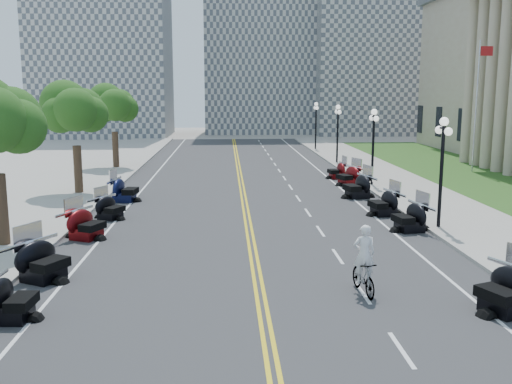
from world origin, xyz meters
name	(u,v)px	position (x,y,z in m)	size (l,w,h in m)	color
ground	(254,258)	(0.00, 0.00, 0.00)	(160.00, 160.00, 0.00)	gray
road	(245,206)	(0.00, 10.00, 0.00)	(16.00, 90.00, 0.01)	#333335
centerline_yellow_a	(243,206)	(-0.12, 10.00, 0.01)	(0.12, 90.00, 0.00)	yellow
centerline_yellow_b	(247,206)	(0.12, 10.00, 0.01)	(0.12, 90.00, 0.00)	yellow
edge_line_north	(360,204)	(6.40, 10.00, 0.01)	(0.12, 90.00, 0.00)	white
edge_line_south	(128,207)	(-6.40, 10.00, 0.01)	(0.12, 90.00, 0.00)	white
lane_dash_4	(401,350)	(3.20, -8.00, 0.01)	(0.12, 2.00, 0.00)	white
lane_dash_5	(362,293)	(3.20, -4.00, 0.01)	(0.12, 2.00, 0.00)	white
lane_dash_6	(338,256)	(3.20, 0.00, 0.01)	(0.12, 2.00, 0.00)	white
lane_dash_7	(320,231)	(3.20, 4.00, 0.01)	(0.12, 2.00, 0.00)	white
lane_dash_8	(308,212)	(3.20, 8.00, 0.01)	(0.12, 2.00, 0.00)	white
lane_dash_9	(298,198)	(3.20, 12.00, 0.01)	(0.12, 2.00, 0.00)	white
lane_dash_10	(291,187)	(3.20, 16.00, 0.01)	(0.12, 2.00, 0.00)	white
lane_dash_11	(284,178)	(3.20, 20.00, 0.01)	(0.12, 2.00, 0.00)	white
lane_dash_12	(279,171)	(3.20, 24.00, 0.01)	(0.12, 2.00, 0.00)	white
lane_dash_13	(275,164)	(3.20, 28.00, 0.01)	(0.12, 2.00, 0.00)	white
lane_dash_14	(271,159)	(3.20, 32.00, 0.01)	(0.12, 2.00, 0.00)	white
lane_dash_15	(268,154)	(3.20, 36.00, 0.01)	(0.12, 2.00, 0.00)	white
lane_dash_16	(265,150)	(3.20, 40.00, 0.01)	(0.12, 2.00, 0.00)	white
lane_dash_17	(263,147)	(3.20, 44.00, 0.01)	(0.12, 2.00, 0.00)	white
lane_dash_18	(261,144)	(3.20, 48.00, 0.01)	(0.12, 2.00, 0.00)	white
lane_dash_19	(259,141)	(3.20, 52.00, 0.01)	(0.12, 2.00, 0.00)	white
sidewalk_north	(432,203)	(10.50, 10.00, 0.07)	(5.00, 90.00, 0.15)	#9E9991
sidewalk_south	(51,206)	(-10.50, 10.00, 0.07)	(5.00, 90.00, 0.15)	#9E9991
lawn	(489,180)	(17.50, 18.00, 0.05)	(9.00, 60.00, 0.10)	#356023
distant_block_a	(103,42)	(-18.00, 62.00, 13.00)	(18.00, 14.00, 26.00)	gray
distant_block_b	(258,33)	(4.00, 68.00, 15.00)	(16.00, 12.00, 30.00)	gray
distant_block_c	(380,59)	(22.00, 65.00, 11.00)	(20.00, 14.00, 22.00)	gray
street_lamp_2	(441,173)	(8.60, 4.00, 2.60)	(0.50, 1.20, 4.90)	black
street_lamp_3	(373,147)	(8.60, 16.00, 2.60)	(0.50, 1.20, 4.90)	black
street_lamp_4	(337,134)	(8.60, 28.00, 2.60)	(0.50, 1.20, 4.90)	black
street_lamp_5	(316,126)	(8.60, 40.00, 2.60)	(0.50, 1.20, 4.90)	black
flagpole	(476,108)	(18.00, 22.00, 5.00)	(1.10, 0.20, 10.00)	silver
tree_3	(75,116)	(-10.00, 14.00, 4.75)	(4.80, 4.80, 9.20)	#235619
tree_4	(114,110)	(-10.00, 26.00, 4.75)	(4.80, 4.80, 9.20)	#235619
motorcycle_n_4	(507,288)	(6.86, -5.82, 0.75)	(2.15, 2.15, 1.50)	black
motorcycle_n_6	(410,215)	(7.20, 3.80, 0.73)	(2.07, 2.07, 1.45)	black
motorcycle_n_7	(384,202)	(6.95, 7.16, 0.72)	(2.05, 2.05, 1.44)	black
motorcycle_n_8	(358,185)	(6.71, 12.00, 0.78)	(2.23, 2.23, 1.56)	black
motorcycle_n_9	(349,175)	(7.16, 16.56, 0.73)	(2.10, 2.10, 1.47)	#590A0C
motorcycle_n_10	(337,170)	(6.99, 19.63, 0.66)	(1.89, 1.89, 1.32)	#590A0C
motorcycle_s_4	(10,297)	(-6.95, -5.62, 0.68)	(1.93, 1.93, 1.35)	black
motorcycle_s_5	(43,258)	(-7.11, -2.25, 0.76)	(2.17, 2.17, 1.52)	black
motorcycle_s_6	(86,222)	(-7.00, 3.20, 0.72)	(2.07, 2.07, 1.45)	#590A0C
motorcycle_s_7	(110,206)	(-6.75, 7.01, 0.64)	(1.84, 1.84, 1.29)	black
motorcycle_s_8	(124,188)	(-6.84, 11.61, 0.76)	(2.17, 2.17, 1.52)	black
bicycle	(363,277)	(3.19, -4.07, 0.55)	(0.52, 1.83, 1.10)	#A51414
cyclist_rider	(365,230)	(3.19, -4.07, 2.03)	(0.68, 0.44, 1.86)	silver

